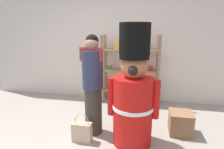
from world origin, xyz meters
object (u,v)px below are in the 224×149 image
object	(u,v)px
merchandise_shelf	(130,69)
person_shopper	(93,84)
teddy_bear_guard	(133,94)
display_crate	(180,123)
shopping_bag	(82,132)

from	to	relation	value
merchandise_shelf	person_shopper	xyz separation A→B (m)	(-0.43, -1.46, 0.04)
teddy_bear_guard	merchandise_shelf	bearing A→B (deg)	97.11
person_shopper	display_crate	bearing A→B (deg)	9.69
person_shopper	merchandise_shelf	bearing A→B (deg)	73.44
merchandise_shelf	person_shopper	size ratio (longest dim) A/B	0.98
teddy_bear_guard	display_crate	world-z (taller)	teddy_bear_guard
teddy_bear_guard	shopping_bag	size ratio (longest dim) A/B	3.92
merchandise_shelf	teddy_bear_guard	size ratio (longest dim) A/B	0.89
merchandise_shelf	display_crate	world-z (taller)	merchandise_shelf
person_shopper	shopping_bag	bearing A→B (deg)	-108.87
display_crate	shopping_bag	bearing A→B (deg)	-160.54
teddy_bear_guard	person_shopper	xyz separation A→B (m)	(-0.64, 0.17, 0.07)
merchandise_shelf	display_crate	size ratio (longest dim) A/B	4.19
teddy_bear_guard	shopping_bag	bearing A→B (deg)	-171.01
display_crate	teddy_bear_guard	bearing A→B (deg)	-151.32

